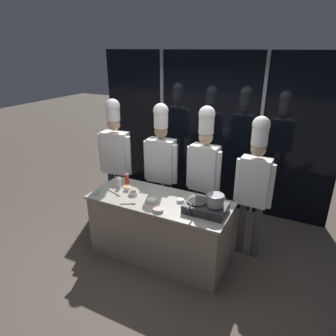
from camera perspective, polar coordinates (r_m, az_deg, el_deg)
ground_plane at (r=4.41m, az=-1.51°, el=-16.25°), size 24.00×24.00×0.00m
window_wall_back at (r=5.33m, az=7.67°, el=6.79°), size 4.16×0.09×2.70m
demo_counter at (r=4.15m, az=-1.58°, el=-11.40°), size 1.88×0.77×0.89m
portable_stove at (r=3.64m, az=7.18°, el=-7.53°), size 0.50×0.36×0.11m
frying_pan at (r=3.64m, az=5.51°, el=-6.07°), size 0.25×0.43×0.05m
stock_pot at (r=3.55m, az=9.04°, el=-6.02°), size 0.23×0.20×0.14m
squeeze_bottle_clear at (r=4.27m, az=-9.34°, el=-2.64°), size 0.06×0.06×0.17m
squeeze_bottle_chili at (r=4.37m, az=-7.85°, el=-1.88°), size 0.06×0.06×0.18m
prep_bowl_garlic at (r=3.84m, az=-3.10°, el=-6.19°), size 0.13×0.13×0.05m
prep_bowl_scallions at (r=4.15m, az=-13.07°, el=-4.57°), size 0.09×0.09×0.04m
prep_bowl_soy_glaze at (r=4.05m, az=-6.70°, el=-4.78°), size 0.12×0.12×0.05m
prep_bowl_carrots at (r=4.19m, az=-7.74°, el=-3.79°), size 0.10×0.10×0.06m
prep_bowl_shrimp at (r=3.64m, az=-1.89°, el=-7.90°), size 0.13×0.13×0.04m
prep_bowl_bean_sprouts at (r=3.85m, az=2.36°, el=-6.15°), size 0.10×0.10×0.04m
serving_spoon_slotted at (r=4.10m, az=-9.76°, el=-4.89°), size 0.26×0.11×0.02m
serving_spoon_solid at (r=3.84m, az=-7.07°, el=-6.72°), size 0.19×0.12×0.02m
chef_head at (r=4.85m, az=-9.96°, el=3.16°), size 0.56×0.28×2.02m
chef_sous at (r=4.51m, az=-1.30°, el=1.85°), size 0.54×0.24×2.00m
chef_line at (r=4.23m, az=6.95°, el=0.67°), size 0.52×0.24×2.03m
chef_pastry at (r=4.00m, az=16.23°, el=-1.75°), size 0.50×0.22×1.98m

